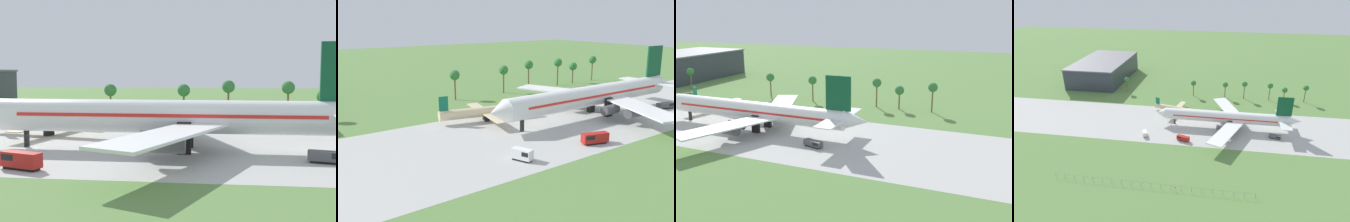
% 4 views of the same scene
% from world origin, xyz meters
% --- Properties ---
extents(ground_plane, '(600.00, 600.00, 0.00)m').
position_xyz_m(ground_plane, '(0.00, 0.00, 0.00)').
color(ground_plane, '#5B8442').
extents(taxiway_strip, '(320.00, 44.00, 0.02)m').
position_xyz_m(taxiway_strip, '(0.00, 0.00, 0.01)').
color(taxiway_strip, '#B2B2AD').
rests_on(taxiway_strip, ground_plane).
extents(jet_airliner, '(76.80, 60.26, 19.48)m').
position_xyz_m(jet_airliner, '(28.05, 0.53, 6.14)').
color(jet_airliner, white).
rests_on(jet_airliner, ground_plane).
extents(regional_aircraft, '(27.26, 24.72, 8.05)m').
position_xyz_m(regional_aircraft, '(-2.45, 14.92, 2.65)').
color(regional_aircraft, beige).
rests_on(regional_aircraft, ground_plane).
extents(baggage_tug, '(6.21, 3.44, 1.91)m').
position_xyz_m(baggage_tug, '(52.66, -7.66, 1.05)').
color(baggage_tug, black).
rests_on(baggage_tug, ground_plane).
extents(fuel_truck, '(3.37, 4.81, 2.51)m').
position_xyz_m(fuel_truck, '(-13.44, -15.47, 1.35)').
color(fuel_truck, black).
rests_on(fuel_truck, ground_plane).
extents(catering_van, '(6.74, 3.85, 2.60)m').
position_xyz_m(catering_van, '(6.62, -17.14, 1.40)').
color(catering_van, black).
rests_on(catering_van, ground_plane).
extents(perimeter_fence, '(80.10, 0.10, 2.10)m').
position_xyz_m(perimeter_fence, '(0.00, -55.00, 1.45)').
color(perimeter_fence, slate).
rests_on(perimeter_fence, ground_plane).
extents(no_stopping_sign, '(0.44, 0.08, 1.68)m').
position_xyz_m(no_stopping_sign, '(9.70, -55.31, 1.05)').
color(no_stopping_sign, gray).
rests_on(no_stopping_sign, ground_plane).
extents(terminal_building, '(36.72, 61.20, 15.19)m').
position_xyz_m(terminal_building, '(-70.10, 69.95, 7.61)').
color(terminal_building, '#333842').
rests_on(terminal_building, ground_plane).
extents(palm_tree_row, '(123.26, 3.60, 11.93)m').
position_xyz_m(palm_tree_row, '(31.51, 44.61, 8.91)').
color(palm_tree_row, brown).
rests_on(palm_tree_row, ground_plane).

